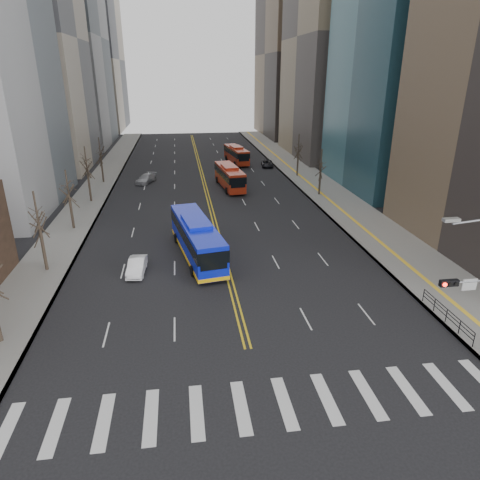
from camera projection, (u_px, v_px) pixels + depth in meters
The scene contains 15 objects.
ground at pixel (263, 405), 22.91m from camera, with size 220.00×220.00×0.00m, color black.
sidewalk_right at pixel (318, 186), 66.62m from camera, with size 7.00×130.00×0.15m, color gray.
sidewalk_left at pixel (93, 194), 62.16m from camera, with size 5.00×130.00×0.15m, color gray.
crosswalk at pixel (263, 405), 22.91m from camera, with size 26.70×4.00×0.01m.
centerline at pixel (202, 175), 73.56m from camera, with size 0.55×100.00×0.01m.
office_towers at pixel (194, 28), 77.23m from camera, with size 83.00×134.00×58.00m.
pedestrian_railing at pixel (447, 313), 30.00m from camera, with size 0.06×6.06×1.02m.
street_trees at pixel (152, 175), 52.00m from camera, with size 35.20×47.20×7.60m.
blue_bus at pixel (197, 237), 40.63m from camera, with size 4.87×13.16×3.73m.
red_bus_near at pixel (230, 176), 64.99m from camera, with size 3.66×11.06×3.45m.
red_bus_far at pixel (236, 154), 82.80m from camera, with size 3.79×10.57×3.30m.
car_white at pixel (137, 266), 37.68m from camera, with size 1.40×4.00×1.32m, color white.
car_dark_mid at pixel (234, 168), 76.21m from camera, with size 1.63×4.06×1.38m, color black.
car_silver at pixel (146, 179), 68.43m from camera, with size 1.91×4.70×1.37m, color #99999E.
car_dark_far at pixel (267, 164), 79.98m from camera, with size 2.03×4.40×1.22m, color black.
Camera 1 is at (-3.76, -17.71, 16.64)m, focal length 32.00 mm.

